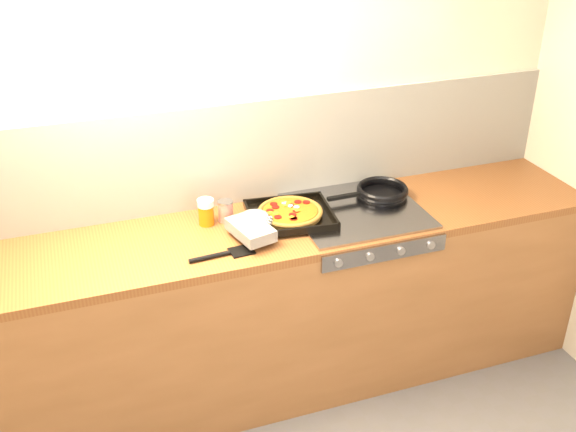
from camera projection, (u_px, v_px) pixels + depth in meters
name	position (u px, v px, depth m)	size (l,w,h in m)	color
room_shell	(246.00, 153.00, 3.17)	(3.20, 3.20, 3.20)	white
counter_run	(267.00, 308.00, 3.26)	(3.20, 0.62, 0.90)	#935E38
stovetop	(356.00, 211.00, 3.18)	(0.60, 0.56, 0.02)	gray
pizza_on_tray	(279.00, 217.00, 3.05)	(0.53, 0.43, 0.07)	black
frying_pan	(381.00, 192.00, 3.29)	(0.42, 0.26, 0.04)	black
tomato_can	(226.00, 211.00, 3.08)	(0.07, 0.07, 0.10)	maroon
juice_glass	(206.00, 212.00, 3.05)	(0.09, 0.09, 0.12)	#D7660C
wooden_spoon	(272.00, 208.00, 3.20)	(0.30, 0.07, 0.02)	#AD7E49
black_spatula	(223.00, 254.00, 2.83)	(0.28, 0.09, 0.02)	black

